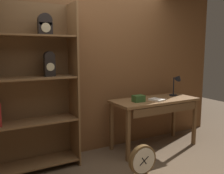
# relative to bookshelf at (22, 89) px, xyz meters

# --- Properties ---
(back_wood_panel) EXTENTS (4.80, 0.05, 2.60)m
(back_wood_panel) POSITION_rel_bookshelf_xyz_m (1.10, 0.21, 0.22)
(back_wood_panel) COLOR brown
(back_wood_panel) RESTS_ON ground
(bookshelf) EXTENTS (1.33, 0.39, 2.18)m
(bookshelf) POSITION_rel_bookshelf_xyz_m (0.00, 0.00, 0.00)
(bookshelf) COLOR brown
(bookshelf) RESTS_ON ground
(workbench) EXTENTS (1.41, 0.59, 0.80)m
(workbench) POSITION_rel_bookshelf_xyz_m (1.98, -0.21, -0.38)
(workbench) COLOR brown
(workbench) RESTS_ON ground
(desk_lamp) EXTENTS (0.20, 0.20, 0.39)m
(desk_lamp) POSITION_rel_bookshelf_xyz_m (2.49, -0.14, -0.05)
(desk_lamp) COLOR black
(desk_lamp) RESTS_ON workbench
(toolbox_small) EXTENTS (0.18, 0.12, 0.10)m
(toolbox_small) POSITION_rel_bookshelf_xyz_m (1.63, -0.23, -0.24)
(toolbox_small) COLOR #2D5123
(toolbox_small) RESTS_ON workbench
(open_repair_manual) EXTENTS (0.20, 0.25, 0.02)m
(open_repair_manual) POSITION_rel_bookshelf_xyz_m (1.94, -0.29, -0.27)
(open_repair_manual) COLOR silver
(open_repair_manual) RESTS_ON workbench
(round_clock_large) EXTENTS (0.37, 0.11, 0.41)m
(round_clock_large) POSITION_rel_bookshelf_xyz_m (1.24, -0.89, -0.87)
(round_clock_large) COLOR brown
(round_clock_large) RESTS_ON ground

